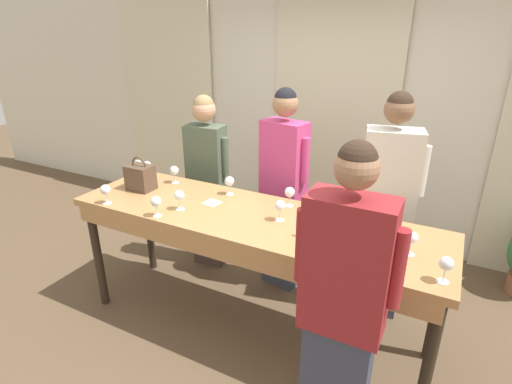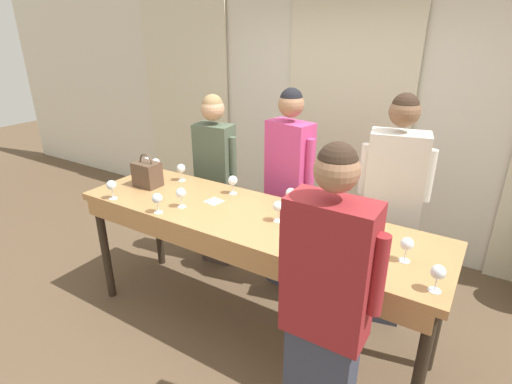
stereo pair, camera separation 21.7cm
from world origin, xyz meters
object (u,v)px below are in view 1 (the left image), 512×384
object	(u,v)px
wine_glass_front_mid	(138,165)
wine_glass_by_handbag	(290,193)
wine_bottle	(323,223)
wine_glass_front_right	(446,265)
handbag	(140,177)
wine_glass_back_left	(354,231)
guest_pink_top	(283,189)
wine_glass_front_left	(280,206)
wine_glass_back_right	(412,239)
host_pouring	(342,315)
guest_cream_sweater	(386,208)
tasting_bar	(250,228)
wine_glass_center_left	(179,196)
wine_glass_near_host	(156,202)
wine_glass_back_mid	(105,190)
wine_glass_center_right	(174,171)
wine_glass_by_bottle	(229,182)
wine_glass_center_mid	(147,166)
guest_olive_jacket	(207,179)

from	to	relation	value
wine_glass_front_mid	wine_glass_by_handbag	bearing A→B (deg)	1.03
wine_bottle	wine_glass_front_right	size ratio (longest dim) A/B	2.05
handbag	wine_glass_back_left	world-z (taller)	handbag
wine_glass_front_right	guest_pink_top	xyz separation A→B (m)	(-1.35, 0.95, -0.16)
wine_glass_front_left	wine_glass_back_right	world-z (taller)	same
host_pouring	wine_glass_front_left	bearing A→B (deg)	132.82
guest_cream_sweater	tasting_bar	bearing A→B (deg)	-139.23
wine_glass_back_left	wine_glass_back_right	xyz separation A→B (m)	(0.32, 0.07, -0.00)
wine_glass_front_right	guest_pink_top	distance (m)	1.66
wine_glass_front_left	tasting_bar	bearing A→B (deg)	-170.25
wine_glass_back_right	wine_glass_center_left	bearing A→B (deg)	-175.85
wine_glass_front_right	wine_glass_back_left	distance (m)	0.54
wine_glass_near_host	guest_cream_sweater	world-z (taller)	guest_cream_sweater
wine_glass_center_left	wine_glass_near_host	size ratio (longest dim) A/B	1.00
wine_glass_back_mid	guest_cream_sweater	world-z (taller)	guest_cream_sweater
host_pouring	wine_glass_back_left	bearing A→B (deg)	100.17
handbag	wine_glass_front_left	size ratio (longest dim) A/B	1.87
wine_glass_center_right	wine_glass_back_left	size ratio (longest dim) A/B	1.00
wine_glass_by_bottle	wine_bottle	bearing A→B (deg)	-21.97
wine_glass_near_host	guest_cream_sweater	bearing A→B (deg)	35.72
wine_glass_by_handbag	host_pouring	world-z (taller)	host_pouring
tasting_bar	wine_glass_front_right	distance (m)	1.33
wine_glass_front_mid	wine_glass_center_mid	xyz separation A→B (m)	(0.09, 0.01, 0.00)
handbag	wine_glass_center_right	bearing A→B (deg)	57.86
wine_glass_back_mid	wine_glass_by_handbag	distance (m)	1.40
wine_glass_back_right	guest_olive_jacket	xyz separation A→B (m)	(-1.95, 0.74, -0.21)
wine_glass_front_right	wine_glass_center_mid	xyz separation A→B (m)	(-2.49, 0.51, 0.00)
handbag	guest_pink_top	distance (m)	1.22
wine_glass_back_left	guest_olive_jacket	distance (m)	1.83
tasting_bar	guest_olive_jacket	distance (m)	1.11
wine_glass_center_left	wine_glass_by_bottle	xyz separation A→B (m)	(0.18, 0.42, -0.00)
wine_glass_center_left	host_pouring	world-z (taller)	host_pouring
wine_glass_by_bottle	guest_pink_top	distance (m)	0.54
guest_olive_jacket	host_pouring	distance (m)	2.21
wine_glass_center_mid	guest_olive_jacket	bearing A→B (deg)	51.73
wine_glass_center_left	guest_pink_top	size ratio (longest dim) A/B	0.08
wine_glass_near_host	wine_glass_front_right	bearing A→B (deg)	2.24
wine_glass_center_mid	guest_pink_top	distance (m)	1.23
wine_bottle	wine_glass_near_host	bearing A→B (deg)	-169.26
wine_bottle	wine_glass_back_left	xyz separation A→B (m)	(0.20, -0.01, -0.01)
wine_glass_back_left	guest_pink_top	world-z (taller)	guest_pink_top
wine_glass_front_left	host_pouring	world-z (taller)	host_pouring
handbag	wine_glass_near_host	size ratio (longest dim) A/B	1.87
wine_glass_front_right	guest_olive_jacket	bearing A→B (deg)	156.21
wine_glass_center_left	wine_glass_back_left	world-z (taller)	same
wine_glass_back_mid	wine_glass_back_right	world-z (taller)	same
tasting_bar	guest_cream_sweater	distance (m)	1.10
wine_glass_back_left	wine_glass_back_mid	size ratio (longest dim) A/B	1.00
wine_glass_by_handbag	host_pouring	size ratio (longest dim) A/B	0.08
wine_glass_by_bottle	wine_glass_near_host	bearing A→B (deg)	-113.61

